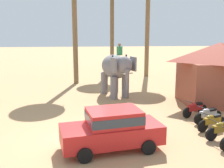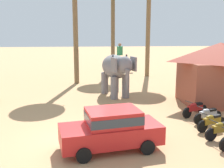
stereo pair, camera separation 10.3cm
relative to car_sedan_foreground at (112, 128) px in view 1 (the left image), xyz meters
The scene contains 8 objects.
ground_plane 2.00m from the car_sedan_foreground, 149.80° to the left, with size 120.00×120.00×0.00m, color tan.
car_sedan_foreground is the anchor object (origin of this frame).
elephant_with_mahout 9.00m from the car_sedan_foreground, 83.60° to the left, with size 2.59×4.02×3.88m.
motorcycle_mid_row 5.07m from the car_sedan_foreground, ahead, with size 1.74×0.76×0.94m.
motorcycle_fourth_in_row 5.33m from the car_sedan_foreground, 19.05° to the left, with size 1.70×0.85×0.94m.
motorcycle_far_in_row 5.96m from the car_sedan_foreground, 27.64° to the left, with size 1.73×0.79×0.94m.
motorcycle_end_of_row 6.35m from the car_sedan_foreground, 37.84° to the left, with size 1.67×0.90×0.94m.
roadside_hut 9.94m from the car_sedan_foreground, 41.02° to the left, with size 5.09×4.31×4.00m.
Camera 1 is at (0.65, -11.46, 4.96)m, focal length 44.16 mm.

